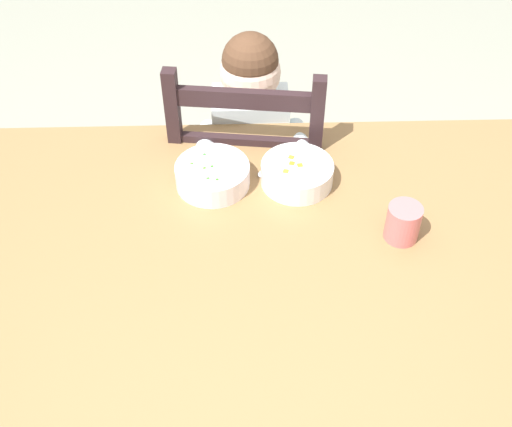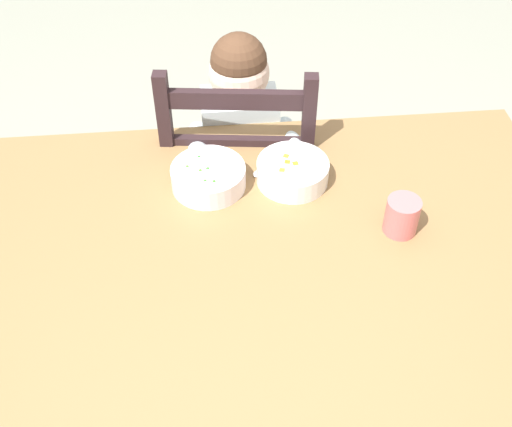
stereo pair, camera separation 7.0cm
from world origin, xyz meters
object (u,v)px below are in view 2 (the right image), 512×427
dining_chair (241,184)px  bowl_of_carrots (293,171)px  drinking_cup (402,216)px  bowl_of_peas (208,176)px  dining_table (258,275)px  child_figure (242,140)px  spoon (268,171)px

dining_chair → bowl_of_carrots: 0.44m
dining_chair → drinking_cup: (0.34, -0.50, 0.31)m
bowl_of_peas → bowl_of_carrots: size_ratio=1.03×
dining_table → dining_chair: 0.56m
dining_table → dining_chair: dining_chair is taller
child_figure → drinking_cup: size_ratio=10.64×
dining_chair → child_figure: child_figure is taller
child_figure → dining_table: bearing=-90.4°
spoon → drinking_cup: drinking_cup is taller
spoon → drinking_cup: (0.29, -0.23, 0.04)m
bowl_of_peas → spoon: bearing=13.8°
bowl_of_carrots → bowl_of_peas: bearing=-180.0°
spoon → drinking_cup: bearing=-39.4°
dining_table → child_figure: (0.00, 0.52, -0.00)m
bowl_of_carrots → spoon: size_ratio=1.35×
dining_chair → spoon: 0.38m
dining_table → bowl_of_peas: size_ratio=8.17×
bowl_of_carrots → spoon: 0.07m
dining_table → drinking_cup: drinking_cup is taller
child_figure → bowl_of_peas: child_figure is taller
child_figure → spoon: (0.05, -0.25, 0.09)m
dining_table → drinking_cup: 0.36m
dining_table → spoon: bearing=79.2°
child_figure → bowl_of_carrots: child_figure is taller
dining_table → bowl_of_peas: 0.28m
bowl_of_peas → spoon: size_ratio=1.39×
dining_table → bowl_of_carrots: bowl_of_carrots is taller
child_figure → drinking_cup: (0.33, -0.49, 0.13)m
dining_table → dining_chair: (-0.00, 0.53, -0.18)m
dining_table → drinking_cup: size_ratio=16.85×
drinking_cup → bowl_of_carrots: bearing=139.1°
bowl_of_carrots → drinking_cup: drinking_cup is taller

